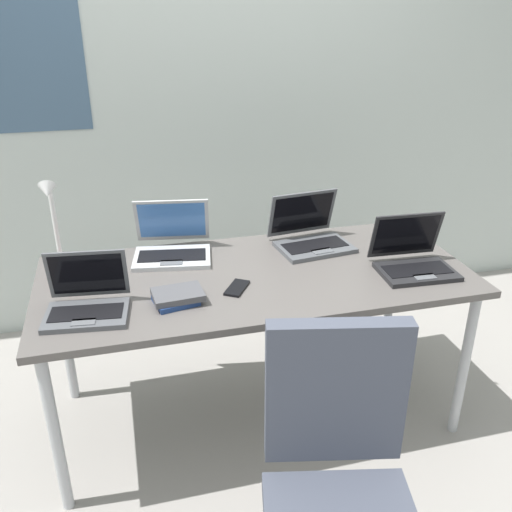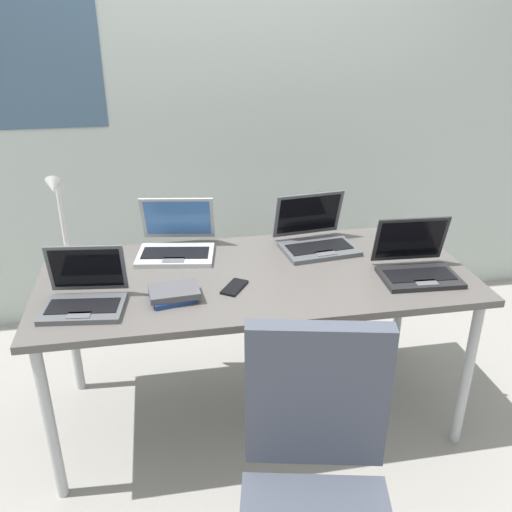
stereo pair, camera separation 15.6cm
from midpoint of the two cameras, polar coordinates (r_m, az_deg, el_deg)
ground_plane at (r=2.74m, az=1.70°, el=-15.78°), size 12.00×12.00×0.00m
wall_back at (r=3.20m, az=-2.21°, el=16.12°), size 6.00×0.13×2.60m
desk at (r=2.35m, az=1.90°, el=-3.05°), size 1.80×0.80×0.74m
desk_lamp at (r=2.49m, az=-17.80°, el=3.69°), size 0.12×0.18×0.40m
laptop_center at (r=2.58m, az=7.90°, el=1.84°), size 0.36×0.33×0.24m
laptop_far_corner at (r=2.51m, az=-6.47°, el=1.29°), size 0.38×0.36×0.24m
laptop_back_left at (r=2.41m, az=18.02°, el=-0.92°), size 0.33×0.29×0.23m
laptop_back_right at (r=2.14m, az=-15.30°, el=-4.01°), size 0.32×0.28×0.22m
computer_mouse at (r=2.86m, az=16.46°, el=2.73°), size 0.09×0.11×0.03m
cell_phone at (r=2.21m, az=-0.21°, el=-3.27°), size 0.13×0.15×0.01m
book_stack at (r=2.13m, az=-6.46°, el=-3.93°), size 0.20×0.16×0.05m
coffee_mug at (r=2.42m, az=-16.05°, el=-0.63°), size 0.11×0.08×0.09m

